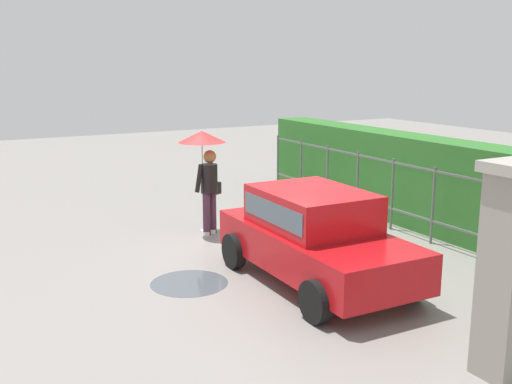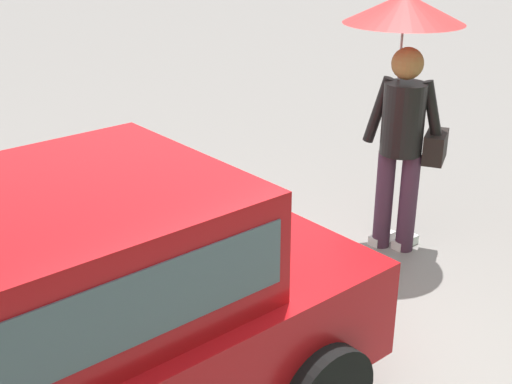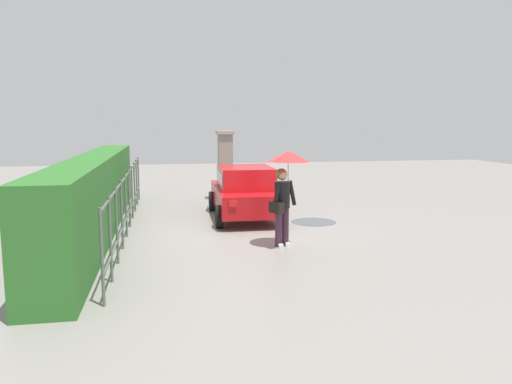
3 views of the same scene
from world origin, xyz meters
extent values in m
plane|color=gray|center=(0.00, 0.00, 0.00)|extent=(40.00, 40.00, 0.00)
cube|color=#B71116|center=(1.45, -0.26, 0.58)|extent=(3.73, 1.71, 0.60)
cube|color=#B71116|center=(1.30, -0.26, 1.18)|extent=(1.93, 1.48, 0.60)
cube|color=#4C5B66|center=(1.30, -0.26, 1.20)|extent=(1.78, 1.49, 0.33)
cylinder|color=black|center=(2.72, 0.55, 0.30)|extent=(0.60, 0.19, 0.60)
cylinder|color=black|center=(2.68, -1.13, 0.30)|extent=(0.60, 0.19, 0.60)
cylinder|color=black|center=(0.22, 0.60, 0.30)|extent=(0.60, 0.19, 0.60)
cylinder|color=black|center=(0.18, -1.08, 0.30)|extent=(0.60, 0.19, 0.60)
cube|color=red|center=(-0.40, 0.33, 0.73)|extent=(0.06, 0.20, 0.16)
cube|color=red|center=(-0.42, -0.77, 0.73)|extent=(0.06, 0.20, 0.16)
cylinder|color=#47283D|center=(-1.85, -0.65, 0.43)|extent=(0.15, 0.15, 0.86)
cylinder|color=#47283D|center=(-1.94, -0.47, 0.43)|extent=(0.15, 0.15, 0.86)
cube|color=white|center=(-1.91, -0.68, 0.04)|extent=(0.26, 0.10, 0.08)
cube|color=white|center=(-2.00, -0.50, 0.04)|extent=(0.26, 0.10, 0.08)
cylinder|color=black|center=(-1.90, -0.56, 1.15)|extent=(0.34, 0.34, 0.58)
sphere|color=#DBAD89|center=(-1.90, -0.56, 1.58)|extent=(0.22, 0.22, 0.22)
sphere|color=olive|center=(-1.87, -0.55, 1.60)|extent=(0.25, 0.25, 0.25)
cylinder|color=black|center=(-1.87, -0.79, 1.18)|extent=(0.18, 0.24, 0.56)
cylinder|color=black|center=(-2.07, -0.40, 1.18)|extent=(0.18, 0.24, 0.56)
cylinder|color=#B2B2B7|center=(-1.95, -0.68, 1.50)|extent=(0.02, 0.02, 0.77)
cone|color=red|center=(-1.95, -0.68, 1.99)|extent=(0.94, 0.94, 0.23)
cube|color=black|center=(-2.12, -0.38, 0.91)|extent=(0.38, 0.30, 0.24)
cube|color=gray|center=(4.84, -0.12, 1.15)|extent=(0.48, 0.48, 2.30)
cylinder|color=#59605B|center=(-4.95, 2.89, 0.75)|extent=(0.05, 0.05, 1.50)
cylinder|color=#59605B|center=(-3.80, 2.89, 0.75)|extent=(0.05, 0.05, 1.50)
cylinder|color=#59605B|center=(-2.66, 2.89, 0.75)|extent=(0.05, 0.05, 1.50)
cylinder|color=#59605B|center=(-1.51, 2.89, 0.75)|extent=(0.05, 0.05, 1.50)
cylinder|color=#59605B|center=(-0.37, 2.89, 0.75)|extent=(0.05, 0.05, 1.50)
cylinder|color=#59605B|center=(0.78, 2.89, 0.75)|extent=(0.05, 0.05, 1.50)
cylinder|color=#59605B|center=(1.92, 2.89, 0.75)|extent=(0.05, 0.05, 1.50)
cube|color=#59605B|center=(0.20, 2.89, 1.42)|extent=(10.31, 0.03, 0.04)
cube|color=#59605B|center=(0.20, 2.89, 0.45)|extent=(10.31, 0.03, 0.04)
cube|color=#2D6B28|center=(0.20, 3.65, 0.95)|extent=(11.31, 0.90, 1.90)
cylinder|color=#4C545B|center=(0.49, -2.03, 0.00)|extent=(1.23, 1.23, 0.00)
camera|label=1|loc=(8.91, -5.49, 3.43)|focal=42.35mm
camera|label=2|loc=(2.36, 2.49, 2.67)|focal=46.63mm
camera|label=3|loc=(-12.29, 1.93, 2.74)|focal=34.63mm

